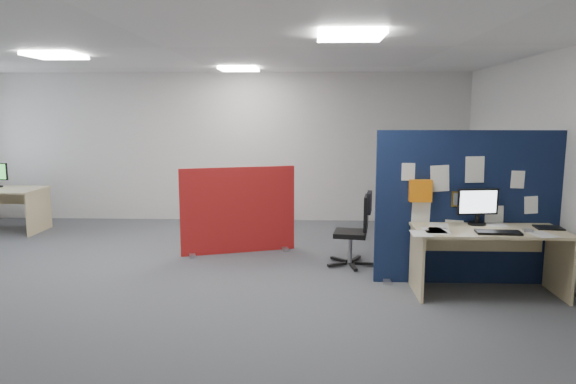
{
  "coord_description": "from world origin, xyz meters",
  "views": [
    {
      "loc": [
        1.62,
        -5.86,
        1.97
      ],
      "look_at": [
        1.37,
        0.44,
        1.0
      ],
      "focal_mm": 32.0,
      "sensor_mm": 36.0,
      "label": 1
    }
  ],
  "objects_px": {
    "main_desk": "(487,245)",
    "monitor_main": "(478,205)",
    "navy_divider": "(468,208)",
    "office_chair": "(358,225)",
    "red_divider": "(238,211)"
  },
  "relations": [
    {
      "from": "navy_divider",
      "to": "main_desk",
      "type": "xyz_separation_m",
      "value": [
        0.12,
        -0.36,
        -0.34
      ]
    },
    {
      "from": "main_desk",
      "to": "navy_divider",
      "type": "bearing_deg",
      "value": 108.01
    },
    {
      "from": "navy_divider",
      "to": "red_divider",
      "type": "relative_size",
      "value": 1.38
    },
    {
      "from": "main_desk",
      "to": "monitor_main",
      "type": "bearing_deg",
      "value": 107.04
    },
    {
      "from": "main_desk",
      "to": "office_chair",
      "type": "bearing_deg",
      "value": 143.43
    },
    {
      "from": "navy_divider",
      "to": "monitor_main",
      "type": "relative_size",
      "value": 4.64
    },
    {
      "from": "monitor_main",
      "to": "navy_divider",
      "type": "bearing_deg",
      "value": 100.39
    },
    {
      "from": "navy_divider",
      "to": "main_desk",
      "type": "relative_size",
      "value": 1.36
    },
    {
      "from": "main_desk",
      "to": "monitor_main",
      "type": "xyz_separation_m",
      "value": [
        -0.06,
        0.2,
        0.41
      ]
    },
    {
      "from": "navy_divider",
      "to": "monitor_main",
      "type": "height_order",
      "value": "navy_divider"
    },
    {
      "from": "navy_divider",
      "to": "monitor_main",
      "type": "distance_m",
      "value": 0.18
    },
    {
      "from": "main_desk",
      "to": "office_chair",
      "type": "distance_m",
      "value": 1.63
    },
    {
      "from": "office_chair",
      "to": "navy_divider",
      "type": "bearing_deg",
      "value": -17.88
    },
    {
      "from": "office_chair",
      "to": "red_divider",
      "type": "bearing_deg",
      "value": 169.33
    },
    {
      "from": "office_chair",
      "to": "monitor_main",
      "type": "bearing_deg",
      "value": -22.43
    }
  ]
}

